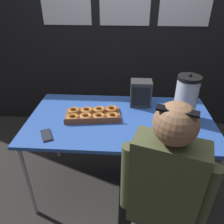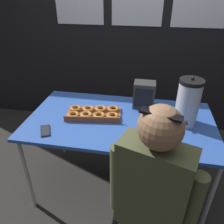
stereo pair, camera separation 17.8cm
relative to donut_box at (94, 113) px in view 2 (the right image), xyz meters
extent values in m
plane|color=#2D2B28|center=(0.23, -0.02, -0.80)|extent=(12.00, 12.00, 0.00)
cube|color=black|center=(0.23, 1.21, 0.64)|extent=(6.00, 0.10, 2.88)
cube|color=#2D56B2|center=(0.23, -0.02, -0.04)|extent=(1.53, 0.83, 0.03)
cylinder|color=#ADADB2|center=(-0.49, -0.39, -0.42)|extent=(0.03, 0.03, 0.75)
cylinder|color=#ADADB2|center=(0.95, -0.39, -0.42)|extent=(0.03, 0.03, 0.75)
cylinder|color=#ADADB2|center=(-0.49, 0.35, -0.42)|extent=(0.03, 0.03, 0.75)
cylinder|color=#ADADB2|center=(0.95, 0.35, -0.42)|extent=(0.03, 0.03, 0.75)
cube|color=brown|center=(0.00, 0.00, -0.01)|extent=(0.48, 0.30, 0.02)
cube|color=brown|center=(0.01, -0.11, 0.01)|extent=(0.45, 0.07, 0.04)
torus|color=#B16E2C|center=(-0.15, -0.07, 0.01)|extent=(0.12, 0.12, 0.03)
torus|color=#BC7937|center=(-0.05, -0.05, 0.01)|extent=(0.13, 0.13, 0.03)
torus|color=#B4722F|center=(0.06, -0.04, 0.01)|extent=(0.14, 0.14, 0.03)
torus|color=#B06E2B|center=(0.17, -0.03, 0.01)|extent=(0.10, 0.10, 0.03)
torus|color=#B16E2C|center=(-0.17, 0.03, 0.01)|extent=(0.12, 0.12, 0.03)
torus|color=#B77532|center=(-0.06, 0.05, 0.01)|extent=(0.14, 0.14, 0.03)
torus|color=#B57330|center=(0.05, 0.07, 0.01)|extent=(0.14, 0.14, 0.03)
torus|color=#AE6B29|center=(0.16, 0.08, 0.01)|extent=(0.12, 0.12, 0.03)
cylinder|color=silver|center=(0.74, 0.01, 0.15)|extent=(0.17, 0.17, 0.34)
cylinder|color=black|center=(0.74, 0.01, 0.34)|extent=(0.18, 0.18, 0.03)
sphere|color=black|center=(0.74, 0.01, 0.36)|extent=(0.02, 0.02, 0.02)
cylinder|color=black|center=(0.74, -0.08, 0.04)|extent=(0.02, 0.04, 0.02)
cube|color=black|center=(-0.30, -0.29, -0.02)|extent=(0.13, 0.16, 0.01)
cube|color=#2D333D|center=(-0.30, -0.29, -0.01)|extent=(0.11, 0.14, 0.00)
cube|color=#333333|center=(0.41, 0.23, 0.10)|extent=(0.19, 0.14, 0.23)
cube|color=black|center=(0.41, 0.16, 0.10)|extent=(0.15, 0.01, 0.17)
cube|color=#4C5133|center=(0.51, -0.66, -0.06)|extent=(0.43, 0.29, 0.63)
sphere|color=#8E6647|center=(0.51, -0.66, 0.36)|extent=(0.23, 0.23, 0.23)
cube|color=black|center=(0.50, -0.69, 0.45)|extent=(0.20, 0.11, 0.01)
cylinder|color=#4C5133|center=(0.72, -0.73, -0.09)|extent=(0.09, 0.09, 0.50)
cylinder|color=#4C5133|center=(0.30, -0.59, -0.09)|extent=(0.09, 0.09, 0.50)
camera|label=1|loc=(0.26, -1.56, 0.95)|focal=35.00mm
camera|label=2|loc=(0.44, -1.53, 0.95)|focal=35.00mm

